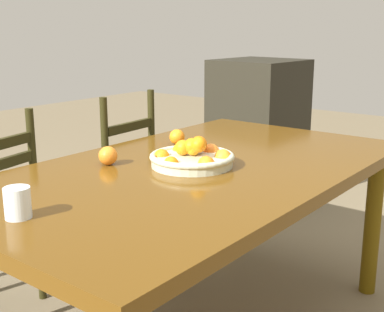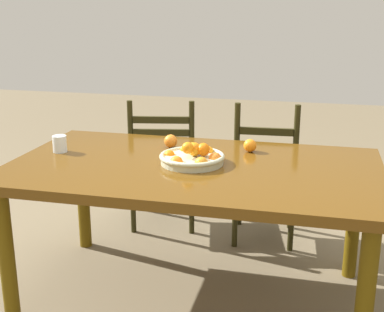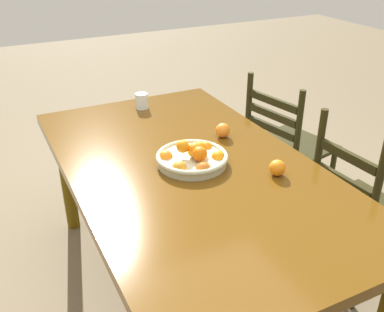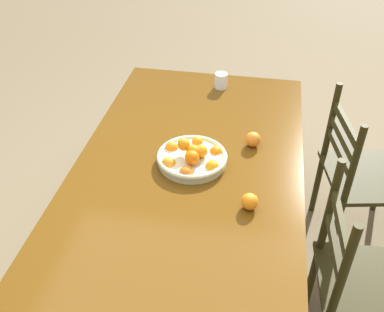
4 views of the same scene
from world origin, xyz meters
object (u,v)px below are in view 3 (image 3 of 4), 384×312
at_px(orange_loose_1, 277,168).
at_px(drinking_glass, 142,101).
at_px(orange_loose_0, 223,130).
at_px(chair_near_window, 356,210).
at_px(chair_by_cabinet, 286,146).
at_px(dining_table, 191,180).
at_px(fruit_bowl, 193,157).

xyz_separation_m(orange_loose_1, drinking_glass, (-1.01, -0.25, 0.01)).
bearing_deg(orange_loose_1, orange_loose_0, -177.82).
bearing_deg(orange_loose_0, orange_loose_1, 2.18).
xyz_separation_m(chair_near_window, chair_by_cabinet, (-0.72, 0.10, 0.02)).
bearing_deg(dining_table, chair_by_cabinet, 115.64).
bearing_deg(chair_near_window, chair_by_cabinet, -11.34).
bearing_deg(chair_by_cabinet, drinking_glass, 57.00).
relative_size(chair_by_cabinet, drinking_glass, 10.19).
relative_size(dining_table, drinking_glass, 20.55).
distance_m(chair_near_window, fruit_bowl, 0.91).
bearing_deg(dining_table, orange_loose_1, 50.87).
height_order(chair_by_cabinet, drinking_glass, chair_by_cabinet).
relative_size(chair_by_cabinet, orange_loose_1, 13.05).
bearing_deg(dining_table, chair_near_window, 70.07).
height_order(chair_by_cabinet, orange_loose_0, chair_by_cabinet).
relative_size(orange_loose_1, drinking_glass, 0.78).
height_order(orange_loose_0, orange_loose_1, orange_loose_0).
distance_m(orange_loose_0, drinking_glass, 0.61).
bearing_deg(drinking_glass, chair_near_window, 35.21).
bearing_deg(fruit_bowl, dining_table, -62.68).
height_order(dining_table, orange_loose_0, orange_loose_0).
xyz_separation_m(fruit_bowl, orange_loose_1, (0.25, 0.29, 0.00)).
bearing_deg(dining_table, orange_loose_0, 125.26).
relative_size(chair_by_cabinet, orange_loose_0, 12.45).
bearing_deg(orange_loose_0, dining_table, -54.74).
relative_size(orange_loose_0, drinking_glass, 0.82).
height_order(chair_by_cabinet, fruit_bowl, chair_by_cabinet).
height_order(fruit_bowl, orange_loose_0, fruit_bowl).
xyz_separation_m(chair_near_window, orange_loose_0, (-0.49, -0.51, 0.35)).
distance_m(chair_by_cabinet, orange_loose_0, 0.73).
bearing_deg(chair_near_window, orange_loose_0, 42.64).
distance_m(chair_near_window, orange_loose_1, 0.61).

